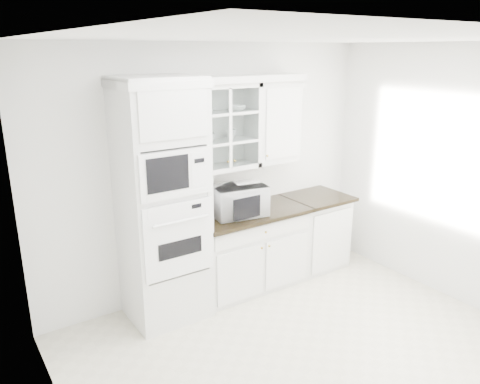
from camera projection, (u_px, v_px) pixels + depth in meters
ground at (316, 359)px, 4.13m from camera, size 4.00×3.50×0.01m
room_shell at (291, 154)px, 3.95m from camera, size 4.00×3.50×2.70m
oven_column at (163, 204)px, 4.50m from camera, size 0.76×0.68×2.40m
base_cabinet_run at (248, 249)px, 5.29m from camera, size 1.32×0.67×0.92m
extra_base_cabinet at (314, 230)px, 5.82m from camera, size 0.72×0.67×0.92m
upper_cabinet_glass at (222, 127)px, 4.86m from camera, size 0.80×0.33×0.90m
upper_cabinet_solid at (273, 122)px, 5.22m from camera, size 0.55×0.33×0.90m
crown_molding at (214, 80)px, 4.64m from camera, size 2.14×0.38×0.07m
countertop_microwave at (238, 200)px, 5.00m from camera, size 0.64×0.56×0.33m
bowl_a at (203, 110)px, 4.71m from camera, size 0.20×0.20×0.05m
bowl_b at (237, 108)px, 4.90m from camera, size 0.22×0.22×0.06m
cup_a at (209, 137)px, 4.80m from camera, size 0.14×0.14×0.09m
cup_b at (231, 134)px, 4.97m from camera, size 0.12×0.12×0.10m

